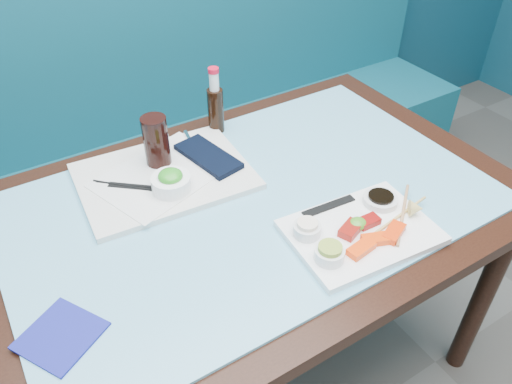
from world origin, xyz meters
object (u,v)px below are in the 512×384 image
booth_bench (148,161)px  blue_napkin (61,336)px  serving_tray (164,176)px  sashimi_plate (361,232)px  dining_table (252,225)px  cola_glass (156,141)px  seaweed_bowl (171,183)px  cola_bottle_body (216,111)px

booth_bench → blue_napkin: 1.19m
serving_tray → sashimi_plate: bearing=-51.5°
dining_table → serving_tray: size_ratio=3.11×
dining_table → cola_glass: size_ratio=9.80×
dining_table → sashimi_plate: sashimi_plate is taller
booth_bench → dining_table: booth_bench is taller
dining_table → serving_tray: bearing=127.6°
sashimi_plate → cola_glass: (-0.30, 0.50, 0.08)m
sashimi_plate → cola_glass: size_ratio=2.39×
booth_bench → serving_tray: size_ratio=6.67×
booth_bench → cola_glass: bearing=-104.0°
seaweed_bowl → cola_bottle_body: (0.25, 0.22, 0.03)m
booth_bench → dining_table: 0.89m
blue_napkin → booth_bench: bearing=61.9°
sashimi_plate → blue_napkin: 0.69m
cola_glass → seaweed_bowl: bearing=-98.7°
serving_tray → cola_glass: cola_glass is taller
booth_bench → cola_glass: size_ratio=20.99×
sashimi_plate → cola_glass: 0.59m
seaweed_bowl → sashimi_plate: bearing=-49.6°
dining_table → booth_bench: bearing=90.0°
booth_bench → serving_tray: (-0.16, -0.64, 0.39)m
sashimi_plate → blue_napkin: sashimi_plate is taller
sashimi_plate → dining_table: bearing=126.5°
serving_tray → blue_napkin: serving_tray is taller
dining_table → blue_napkin: size_ratio=10.27×
seaweed_bowl → cola_bottle_body: size_ratio=0.74×
booth_bench → serving_tray: bearing=-103.7°
dining_table → blue_napkin: 0.56m
booth_bench → seaweed_bowl: booth_bench is taller
cola_glass → sashimi_plate: bearing=-59.4°
seaweed_bowl → cola_glass: 0.14m
seaweed_bowl → cola_bottle_body: 0.33m
sashimi_plate → blue_napkin: (-0.69, 0.09, -0.01)m
sashimi_plate → blue_napkin: bearing=177.3°
cola_glass → booth_bench: bearing=76.0°
cola_glass → serving_tray: bearing=-100.3°
seaweed_bowl → blue_napkin: (-0.37, -0.28, -0.03)m
cola_glass → dining_table: bearing=-60.5°
dining_table → cola_bottle_body: bearing=76.3°
cola_glass → cola_bottle_body: 0.25m
dining_table → seaweed_bowl: 0.24m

